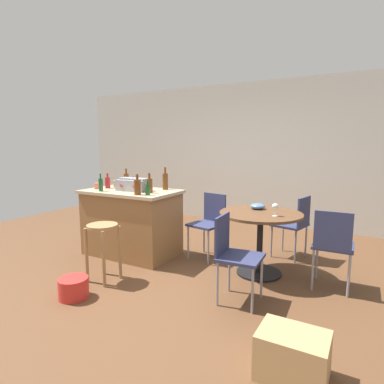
{
  "coord_description": "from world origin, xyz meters",
  "views": [
    {
      "loc": [
        1.96,
        -3.16,
        1.52
      ],
      "look_at": [
        0.0,
        0.39,
        0.92
      ],
      "focal_mm": 29.85,
      "sensor_mm": 36.0,
      "label": 1
    }
  ],
  "objects_px": {
    "wine_glass": "(275,207)",
    "bottle_6": "(101,184)",
    "bottle_5": "(108,182)",
    "kitchen_island": "(132,222)",
    "cardboard_box": "(293,355)",
    "plastic_bucket": "(74,288)",
    "cup_1": "(116,184)",
    "toolbox": "(134,185)",
    "bottle_0": "(149,185)",
    "bottle_2": "(148,189)",
    "folding_chair_near": "(295,222)",
    "wooden_stool": "(103,239)",
    "folding_chair_left": "(234,251)",
    "folding_chair_far": "(209,220)",
    "serving_bowl": "(258,206)",
    "bottle_4": "(165,181)",
    "bottle_1": "(126,180)",
    "dining_table": "(260,227)",
    "bottle_3": "(137,187)",
    "folding_chair_right": "(333,243)",
    "cup_0": "(97,186)"
  },
  "relations": [
    {
      "from": "wine_glass",
      "to": "bottle_6",
      "type": "bearing_deg",
      "value": -171.92
    },
    {
      "from": "bottle_5",
      "to": "kitchen_island",
      "type": "bearing_deg",
      "value": -1.08
    },
    {
      "from": "cardboard_box",
      "to": "plastic_bucket",
      "type": "xyz_separation_m",
      "value": [
        -2.16,
        0.08,
        -0.05
      ]
    },
    {
      "from": "bottle_5",
      "to": "wine_glass",
      "type": "distance_m",
      "value": 2.41
    },
    {
      "from": "cup_1",
      "to": "cardboard_box",
      "type": "xyz_separation_m",
      "value": [
        2.85,
        -1.52,
        -0.8
      ]
    },
    {
      "from": "toolbox",
      "to": "bottle_0",
      "type": "xyz_separation_m",
      "value": [
        0.31,
        -0.06,
        0.02
      ]
    },
    {
      "from": "bottle_2",
      "to": "folding_chair_near",
      "type": "bearing_deg",
      "value": 36.46
    },
    {
      "from": "wooden_stool",
      "to": "folding_chair_left",
      "type": "height_order",
      "value": "folding_chair_left"
    },
    {
      "from": "folding_chair_far",
      "to": "plastic_bucket",
      "type": "relative_size",
      "value": 2.93
    },
    {
      "from": "folding_chair_far",
      "to": "cup_1",
      "type": "height_order",
      "value": "cup_1"
    },
    {
      "from": "folding_chair_near",
      "to": "wooden_stool",
      "type": "bearing_deg",
      "value": -134.19
    },
    {
      "from": "folding_chair_far",
      "to": "folding_chair_left",
      "type": "bearing_deg",
      "value": -53.38
    },
    {
      "from": "serving_bowl",
      "to": "plastic_bucket",
      "type": "relative_size",
      "value": 0.61
    },
    {
      "from": "bottle_4",
      "to": "bottle_1",
      "type": "bearing_deg",
      "value": -176.45
    },
    {
      "from": "dining_table",
      "to": "bottle_6",
      "type": "relative_size",
      "value": 4.02
    },
    {
      "from": "dining_table",
      "to": "toolbox",
      "type": "distance_m",
      "value": 1.78
    },
    {
      "from": "plastic_bucket",
      "to": "toolbox",
      "type": "bearing_deg",
      "value": 101.57
    },
    {
      "from": "wooden_stool",
      "to": "bottle_3",
      "type": "height_order",
      "value": "bottle_3"
    },
    {
      "from": "dining_table",
      "to": "folding_chair_right",
      "type": "distance_m",
      "value": 0.8
    },
    {
      "from": "kitchen_island",
      "to": "toolbox",
      "type": "bearing_deg",
      "value": -7.19
    },
    {
      "from": "bottle_3",
      "to": "folding_chair_far",
      "type": "bearing_deg",
      "value": 45.38
    },
    {
      "from": "kitchen_island",
      "to": "bottle_5",
      "type": "bearing_deg",
      "value": 178.92
    },
    {
      "from": "wooden_stool",
      "to": "dining_table",
      "type": "distance_m",
      "value": 1.81
    },
    {
      "from": "cup_1",
      "to": "folding_chair_near",
      "type": "bearing_deg",
      "value": 18.6
    },
    {
      "from": "folding_chair_right",
      "to": "bottle_6",
      "type": "xyz_separation_m",
      "value": [
        -2.87,
        -0.37,
        0.48
      ]
    },
    {
      "from": "folding_chair_far",
      "to": "cup_1",
      "type": "bearing_deg",
      "value": -168.15
    },
    {
      "from": "toolbox",
      "to": "bottle_2",
      "type": "relative_size",
      "value": 2.34
    },
    {
      "from": "bottle_1",
      "to": "bottle_6",
      "type": "distance_m",
      "value": 0.51
    },
    {
      "from": "dining_table",
      "to": "bottle_2",
      "type": "relative_size",
      "value": 5.03
    },
    {
      "from": "folding_chair_right",
      "to": "serving_bowl",
      "type": "bearing_deg",
      "value": 164.56
    },
    {
      "from": "folding_chair_far",
      "to": "bottle_2",
      "type": "distance_m",
      "value": 0.96
    },
    {
      "from": "bottle_5",
      "to": "folding_chair_near",
      "type": "bearing_deg",
      "value": 20.36
    },
    {
      "from": "folding_chair_near",
      "to": "bottle_3",
      "type": "bearing_deg",
      "value": -144.72
    },
    {
      "from": "folding_chair_left",
      "to": "wine_glass",
      "type": "distance_m",
      "value": 0.78
    },
    {
      "from": "toolbox",
      "to": "bottle_0",
      "type": "bearing_deg",
      "value": -11.31
    },
    {
      "from": "bottle_1",
      "to": "cardboard_box",
      "type": "distance_m",
      "value": 3.34
    },
    {
      "from": "cardboard_box",
      "to": "plastic_bucket",
      "type": "height_order",
      "value": "cardboard_box"
    },
    {
      "from": "cup_0",
      "to": "bottle_1",
      "type": "bearing_deg",
      "value": 59.7
    },
    {
      "from": "cardboard_box",
      "to": "cup_1",
      "type": "bearing_deg",
      "value": 151.93
    },
    {
      "from": "bottle_0",
      "to": "bottle_6",
      "type": "distance_m",
      "value": 0.69
    },
    {
      "from": "folding_chair_near",
      "to": "kitchen_island",
      "type": "bearing_deg",
      "value": -155.58
    },
    {
      "from": "kitchen_island",
      "to": "toolbox",
      "type": "distance_m",
      "value": 0.54
    },
    {
      "from": "folding_chair_near",
      "to": "plastic_bucket",
      "type": "bearing_deg",
      "value": -127.08
    },
    {
      "from": "folding_chair_right",
      "to": "bottle_3",
      "type": "bearing_deg",
      "value": -170.23
    },
    {
      "from": "kitchen_island",
      "to": "plastic_bucket",
      "type": "height_order",
      "value": "kitchen_island"
    },
    {
      "from": "toolbox",
      "to": "wine_glass",
      "type": "bearing_deg",
      "value": 1.94
    },
    {
      "from": "folding_chair_near",
      "to": "bottle_0",
      "type": "bearing_deg",
      "value": -149.19
    },
    {
      "from": "dining_table",
      "to": "kitchen_island",
      "type": "bearing_deg",
      "value": -174.59
    },
    {
      "from": "bottle_6",
      "to": "toolbox",
      "type": "bearing_deg",
      "value": 35.78
    },
    {
      "from": "bottle_1",
      "to": "bottle_5",
      "type": "xyz_separation_m",
      "value": [
        -0.15,
        -0.24,
        -0.02
      ]
    }
  ]
}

